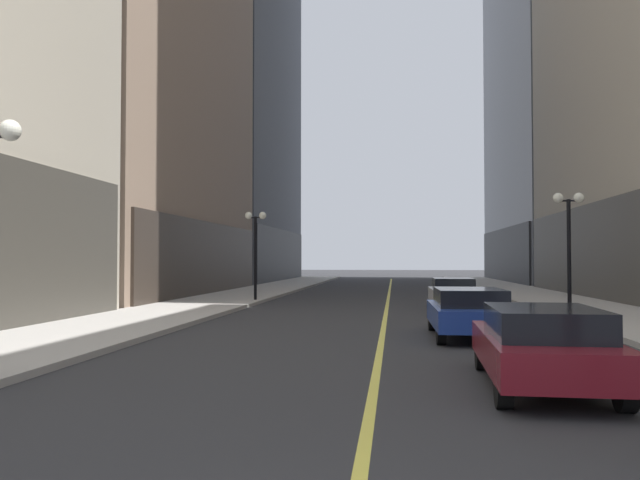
{
  "coord_description": "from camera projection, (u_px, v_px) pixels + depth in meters",
  "views": [
    {
      "loc": [
        0.34,
        -3.03,
        2.08
      ],
      "look_at": [
        -3.79,
        33.47,
        3.19
      ],
      "focal_mm": 36.98,
      "sensor_mm": 36.0,
      "label": 1
    }
  ],
  "objects": [
    {
      "name": "lane_centre_stripe",
      "position": [
        389.0,
        296.0,
        37.75
      ],
      "size": [
        0.16,
        70.0,
        0.01
      ],
      "primitive_type": "cube",
      "color": "#E5D64C",
      "rests_on": "ground"
    },
    {
      "name": "sidewalk_right",
      "position": [
        537.0,
        296.0,
        36.82
      ],
      "size": [
        4.5,
        78.0,
        0.15
      ],
      "primitive_type": "cube",
      "color": "#ADA8A0",
      "rests_on": "ground"
    },
    {
      "name": "car_blue",
      "position": [
        469.0,
        311.0,
        17.58
      ],
      "size": [
        1.98,
        4.7,
        1.32
      ],
      "color": "navy",
      "rests_on": "ground"
    },
    {
      "name": "building_left_mid",
      "position": [
        91.0,
        0.0,
        39.8
      ],
      "size": [
        14.94,
        24.0,
        35.71
      ],
      "color": "gray",
      "rests_on": "ground"
    },
    {
      "name": "car_white",
      "position": [
        453.0,
        292.0,
        27.74
      ],
      "size": [
        1.84,
        4.24,
        1.32
      ],
      "color": "silver",
      "rests_on": "ground"
    },
    {
      "name": "street_lamp_left_far",
      "position": [
        255.0,
        236.0,
        32.11
      ],
      "size": [
        1.06,
        0.36,
        4.43
      ],
      "color": "black",
      "rests_on": "ground"
    },
    {
      "name": "street_lamp_right_mid",
      "position": [
        569.0,
        226.0,
        22.99
      ],
      "size": [
        1.06,
        0.36,
        4.43
      ],
      "color": "black",
      "rests_on": "ground"
    },
    {
      "name": "ground_plane",
      "position": [
        389.0,
        296.0,
        37.75
      ],
      "size": [
        200.0,
        200.0,
        0.0
      ],
      "primitive_type": "plane",
      "color": "#2D2D30"
    },
    {
      "name": "sidewalk_left",
      "position": [
        248.0,
        294.0,
        38.67
      ],
      "size": [
        4.5,
        78.0,
        0.15
      ],
      "primitive_type": "cube",
      "color": "#ADA8A0",
      "rests_on": "ground"
    },
    {
      "name": "car_maroon",
      "position": [
        542.0,
        344.0,
        10.64
      ],
      "size": [
        2.02,
        4.74,
        1.32
      ],
      "color": "maroon",
      "rests_on": "ground"
    }
  ]
}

